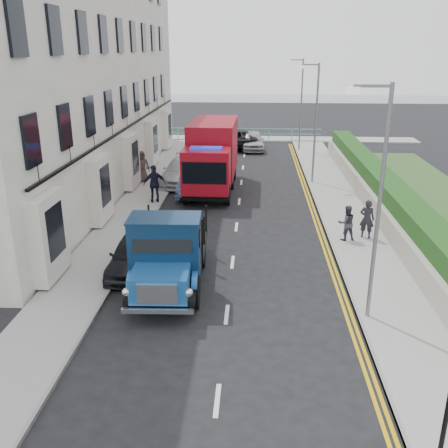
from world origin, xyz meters
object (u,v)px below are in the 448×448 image
lamp_near (376,193)px  bedford_lorry (167,259)px  lamp_far (300,100)px  red_lorry (212,155)px  lamp_mid (314,117)px  pedestrian_east_near (367,219)px  parked_car_front (134,255)px

lamp_near → bedford_lorry: bearing=167.8°
lamp_far → red_lorry: (-5.82, -11.69, -1.95)m
bedford_lorry → lamp_mid: bearing=64.7°
lamp_far → pedestrian_east_near: 19.58m
red_lorry → bedford_lorry: bearing=-90.9°
lamp_mid → lamp_far: same height
lamp_far → parked_car_front: lamp_far is taller
bedford_lorry → red_lorry: size_ratio=0.79×
red_lorry → parked_car_front: bearing=-98.8°
parked_car_front → lamp_far: bearing=71.2°
parked_car_front → red_lorry: bearing=80.1°
bedford_lorry → parked_car_front: 2.33m
lamp_far → red_lorry: bearing=-116.5°
pedestrian_east_near → lamp_mid: bearing=-61.4°
bedford_lorry → red_lorry: 12.99m
lamp_far → bedford_lorry: 25.58m
pedestrian_east_near → bedford_lorry: bearing=54.9°
lamp_near → lamp_far: (0.00, 26.00, 0.00)m
lamp_near → parked_car_front: 8.98m
lamp_near → pedestrian_east_near: (1.42, 6.71, -3.04)m
pedestrian_east_near → lamp_near: bearing=98.0°
lamp_near → lamp_far: 26.00m
bedford_lorry → parked_car_front: bedford_lorry is taller
lamp_far → bedford_lorry: size_ratio=1.20×
lamp_mid → pedestrian_east_near: lamp_mid is taller
lamp_near → lamp_mid: 16.00m
lamp_near → lamp_far: same height
lamp_far → red_lorry: 13.20m
lamp_near → red_lorry: bearing=112.1°
lamp_mid → bedford_lorry: 16.16m
bedford_lorry → red_lorry: bearing=85.9°
pedestrian_east_near → lamp_far: bearing=-65.9°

